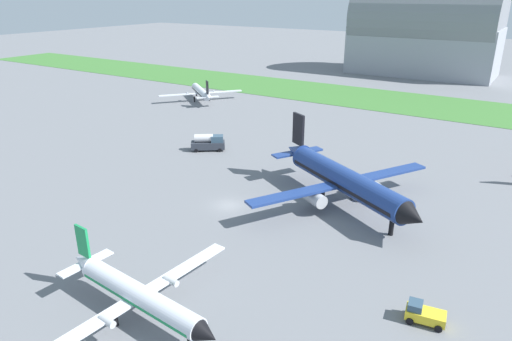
% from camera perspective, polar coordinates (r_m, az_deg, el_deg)
% --- Properties ---
extents(ground_plane, '(600.00, 600.00, 0.00)m').
position_cam_1_polar(ground_plane, '(67.14, -3.42, -4.34)').
color(ground_plane, slate).
extents(grass_taxiway_strip, '(360.00, 28.00, 0.08)m').
position_cam_1_polar(grass_taxiway_strip, '(136.92, 16.88, 8.25)').
color(grass_taxiway_strip, '#3D7533').
rests_on(grass_taxiway_strip, ground_plane).
extents(airplane_midfield_jet, '(27.70, 27.73, 10.84)m').
position_cam_1_polar(airplane_midfield_jet, '(66.87, 10.80, -1.14)').
color(airplane_midfield_jet, navy).
rests_on(airplane_midfield_jet, ground_plane).
extents(airplane_foreground_turboprop, '(20.19, 23.55, 7.05)m').
position_cam_1_polar(airplane_foreground_turboprop, '(46.01, -14.62, -14.65)').
color(airplane_foreground_turboprop, silver).
rests_on(airplane_foreground_turboprop, ground_plane).
extents(airplane_taxiing_turboprop, '(17.34, 19.44, 7.11)m').
position_cam_1_polar(airplane_taxiing_turboprop, '(132.14, -6.85, 9.70)').
color(airplane_taxiing_turboprop, silver).
rests_on(airplane_taxiing_turboprop, ground_plane).
extents(fuel_truck_near_gate, '(6.67, 5.77, 3.29)m').
position_cam_1_polar(fuel_truck_near_gate, '(90.01, -5.94, 3.49)').
color(fuel_truck_near_gate, '#2D333D').
rests_on(fuel_truck_near_gate, ground_plane).
extents(pushback_tug_midfield, '(3.83, 2.50, 1.95)m').
position_cam_1_polar(pushback_tug_midfield, '(47.72, 20.14, -16.39)').
color(pushback_tug_midfield, yellow).
rests_on(pushback_tug_midfield, ground_plane).
extents(hangar_distant, '(50.98, 28.45, 33.89)m').
position_cam_1_polar(hangar_distant, '(185.22, 20.31, 16.02)').
color(hangar_distant, '#9399A3').
rests_on(hangar_distant, ground_plane).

